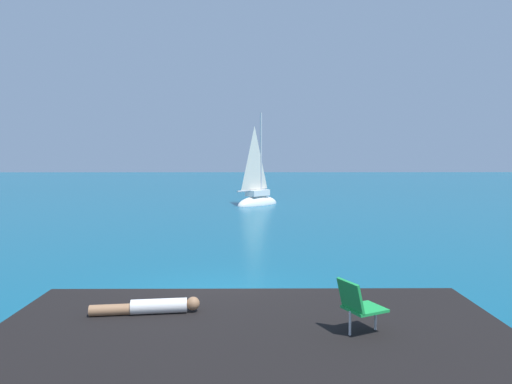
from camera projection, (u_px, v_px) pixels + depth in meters
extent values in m
plane|color=#0F5675|center=(212.00, 297.00, 10.74)|extent=(160.00, 160.00, 0.00)
cube|color=black|center=(252.00, 353.00, 6.85)|extent=(7.78, 4.23, 0.71)
cube|color=black|center=(319.00, 319.00, 9.30)|extent=(1.72, 1.87, 0.97)
cube|color=black|center=(293.00, 328.00, 8.77)|extent=(1.58, 1.59, 0.87)
ellipsoid|color=white|center=(258.00, 205.00, 30.70)|extent=(3.33, 3.37, 1.21)
cube|color=white|center=(258.00, 193.00, 30.64)|extent=(1.68, 1.70, 0.40)
cylinder|color=#B7B7BC|center=(261.00, 154.00, 30.68)|extent=(0.13, 0.13, 5.51)
cylinder|color=#B2B2B7|center=(249.00, 191.00, 30.07)|extent=(1.61, 1.65, 0.11)
pyramid|color=silver|center=(255.00, 158.00, 30.25)|extent=(1.28, 1.31, 4.18)
cylinder|color=white|center=(159.00, 306.00, 7.52)|extent=(0.92, 0.35, 0.24)
cylinder|color=#9E704C|center=(112.00, 310.00, 7.42)|extent=(0.72, 0.26, 0.18)
sphere|color=#9E704C|center=(193.00, 303.00, 7.59)|extent=(0.22, 0.22, 0.22)
cube|color=green|center=(365.00, 309.00, 6.70)|extent=(0.68, 0.66, 0.04)
cube|color=green|center=(350.00, 296.00, 6.57)|extent=(0.34, 0.50, 0.45)
cylinder|color=silver|center=(376.00, 318.00, 6.81)|extent=(0.04, 0.04, 0.35)
cylinder|color=silver|center=(350.00, 323.00, 6.60)|extent=(0.04, 0.04, 0.35)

